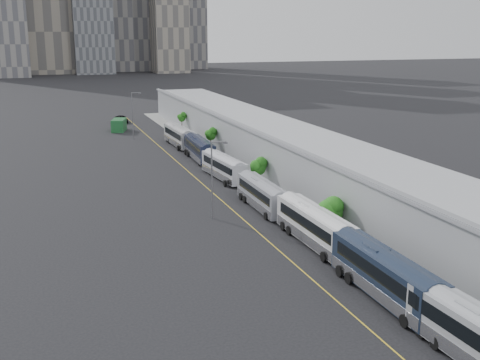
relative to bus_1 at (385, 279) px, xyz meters
name	(u,v)px	position (x,y,z in m)	size (l,w,h in m)	color
sidewalk	(284,187)	(6.48, 36.50, -1.65)	(10.00, 170.00, 0.12)	gray
lane_line	(214,194)	(-4.02, 36.50, -1.70)	(0.12, 160.00, 0.02)	gold
depot	(310,161)	(10.48, 36.50, 1.80)	(12.45, 160.40, 7.20)	gray
bus_1	(385,279)	(0.00, 0.00, 0.00)	(3.07, 13.87, 4.05)	#172134
bus_2	(315,229)	(0.22, 13.82, -0.04)	(3.01, 13.58, 3.96)	silver
bus_3	(262,197)	(-0.29, 27.62, -0.18)	(2.78, 12.43, 3.63)	gray
bus_4	(224,169)	(-0.15, 44.15, -0.18)	(3.50, 12.56, 3.62)	#B6B7C1
bus_5	(200,151)	(0.06, 58.88, -0.11)	(3.06, 13.03, 3.79)	black
bus_6	(179,138)	(-0.28, 72.76, -0.09)	(3.15, 13.25, 3.85)	#B3B3B5
tree_1	(330,209)	(2.83, 15.63, 1.39)	(2.91, 2.91, 4.56)	black
tree_2	(258,165)	(3.16, 38.34, 1.37)	(2.25, 2.25, 4.22)	black
tree_3	(211,134)	(3.35, 63.23, 1.97)	(1.87, 1.87, 4.65)	black
tree_4	(182,117)	(3.50, 86.07, 1.96)	(1.57, 1.57, 4.51)	black
street_lamp_near	(213,175)	(-7.19, 25.79, 3.62)	(2.04, 0.22, 9.26)	#59595E
street_lamp_far	(133,112)	(-7.29, 83.42, 3.80)	(2.04, 0.22, 9.62)	#59595E
shipping_container	(119,125)	(-8.82, 94.79, -0.37)	(2.67, 5.67, 2.68)	#174B24
suv	(121,119)	(-6.53, 107.45, -0.87)	(2.80, 6.07, 1.69)	black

